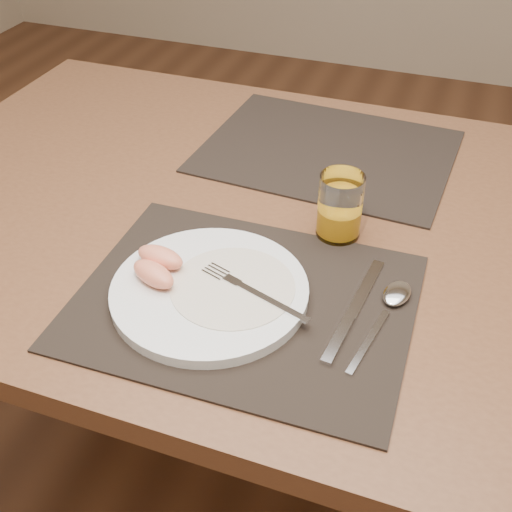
% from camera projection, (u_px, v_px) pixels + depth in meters
% --- Properties ---
extents(ground, '(5.00, 5.00, 0.00)m').
position_uv_depth(ground, '(277.00, 477.00, 1.50)').
color(ground, '#55321D').
rests_on(ground, ground).
extents(table, '(1.40, 0.90, 0.75)m').
position_uv_depth(table, '(285.00, 254.00, 1.09)').
color(table, brown).
rests_on(table, ground).
extents(placemat_near, '(0.46, 0.36, 0.00)m').
position_uv_depth(placemat_near, '(244.00, 301.00, 0.87)').
color(placemat_near, black).
rests_on(placemat_near, table).
extents(placemat_far, '(0.47, 0.37, 0.00)m').
position_uv_depth(placemat_far, '(327.00, 151.00, 1.20)').
color(placemat_far, black).
rests_on(placemat_far, table).
extents(plate, '(0.27, 0.27, 0.02)m').
position_uv_depth(plate, '(210.00, 291.00, 0.87)').
color(plate, white).
rests_on(plate, placemat_near).
extents(plate_dressing, '(0.17, 0.17, 0.00)m').
position_uv_depth(plate_dressing, '(233.00, 286.00, 0.87)').
color(plate_dressing, white).
rests_on(plate_dressing, plate).
extents(fork, '(0.17, 0.07, 0.00)m').
position_uv_depth(fork, '(246.00, 288.00, 0.86)').
color(fork, silver).
rests_on(fork, plate).
extents(knife, '(0.04, 0.22, 0.01)m').
position_uv_depth(knife, '(350.00, 317.00, 0.84)').
color(knife, silver).
rests_on(knife, placemat_near).
extents(spoon, '(0.06, 0.19, 0.01)m').
position_uv_depth(spoon, '(393.00, 300.00, 0.86)').
color(spoon, silver).
rests_on(spoon, placemat_near).
extents(juice_glass, '(0.07, 0.07, 0.10)m').
position_uv_depth(juice_glass, '(340.00, 209.00, 0.96)').
color(juice_glass, white).
rests_on(juice_glass, placemat_near).
extents(grapefruit_wedges, '(0.09, 0.09, 0.03)m').
position_uv_depth(grapefruit_wedges, '(157.00, 265.00, 0.88)').
color(grapefruit_wedges, '#F58A64').
rests_on(grapefruit_wedges, plate).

